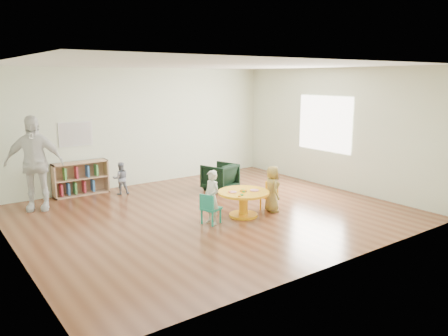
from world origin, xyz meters
name	(u,v)px	position (x,y,z in m)	size (l,w,h in m)	color
room	(212,115)	(0.01, 0.00, 1.89)	(7.10, 7.00, 2.80)	#5A301C
activity_table	(243,199)	(0.38, -0.51, 0.33)	(0.97, 0.97, 0.53)	#FFAD15
kid_chair_left	(210,208)	(-0.40, -0.52, 0.30)	(0.38, 0.38, 0.56)	#1B967B
kid_chair_right	(270,195)	(1.08, -0.46, 0.29)	(0.36, 0.36, 0.53)	#FFAD15
bookshelf	(80,179)	(-1.61, 2.86, 0.37)	(1.20, 0.30, 0.75)	tan
alphabet_poster	(76,134)	(-1.60, 2.98, 1.35)	(0.74, 0.01, 0.54)	silver
armchair	(220,177)	(1.16, 1.36, 0.31)	(0.67, 0.69, 0.62)	black
child_left	(212,197)	(-0.36, -0.53, 0.49)	(0.36, 0.23, 0.98)	silver
child_right	(272,189)	(1.02, -0.60, 0.45)	(0.44, 0.29, 0.90)	yellow
toddler	(121,178)	(-0.86, 2.34, 0.37)	(0.36, 0.28, 0.73)	#1A2542
adult_caretaker	(34,163)	(-2.67, 2.23, 0.94)	(1.10, 0.46, 1.87)	silver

